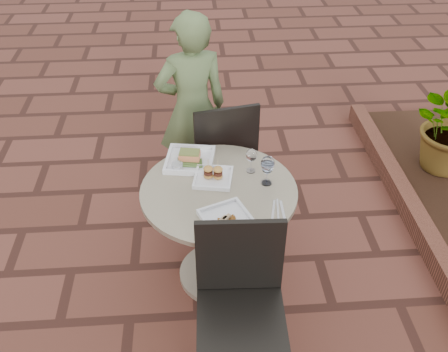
{
  "coord_description": "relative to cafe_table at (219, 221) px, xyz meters",
  "views": [
    {
      "loc": [
        0.02,
        -2.31,
        2.52
      ],
      "look_at": [
        0.18,
        -0.11,
        0.82
      ],
      "focal_mm": 40.0,
      "sensor_mm": 36.0,
      "label": 1
    }
  ],
  "objects": [
    {
      "name": "plate_tuna",
      "position": [
        0.02,
        -0.27,
        0.26
      ],
      "size": [
        0.32,
        0.32,
        0.03
      ],
      "rotation": [
        0.0,
        0.0,
        0.38
      ],
      "color": "white",
      "rests_on": "cafe_table"
    },
    {
      "name": "diner",
      "position": [
        -0.13,
        0.94,
        0.23
      ],
      "size": [
        0.59,
        0.46,
        1.44
      ],
      "primitive_type": "imported",
      "rotation": [
        0.0,
        0.0,
        3.38
      ],
      "color": "#506537",
      "rests_on": "ground"
    },
    {
      "name": "wine_glass_far",
      "position": [
        0.28,
        0.03,
        0.38
      ],
      "size": [
        0.08,
        0.08,
        0.18
      ],
      "color": "white",
      "rests_on": "cafe_table"
    },
    {
      "name": "cutlery_set",
      "position": [
        0.31,
        -0.22,
        0.25
      ],
      "size": [
        0.11,
        0.22,
        0.0
      ],
      "primitive_type": null,
      "rotation": [
        0.0,
        0.0,
        -0.09
      ],
      "color": "silver",
      "rests_on": "cafe_table"
    },
    {
      "name": "plate_salmon",
      "position": [
        -0.16,
        0.27,
        0.27
      ],
      "size": [
        0.33,
        0.33,
        0.08
      ],
      "rotation": [
        0.0,
        0.0,
        -0.16
      ],
      "color": "white",
      "rests_on": "cafe_table"
    },
    {
      "name": "plate_sliders",
      "position": [
        -0.03,
        0.09,
        0.27
      ],
      "size": [
        0.25,
        0.25,
        0.14
      ],
      "rotation": [
        0.0,
        0.0,
        -0.18
      ],
      "color": "white",
      "rests_on": "cafe_table"
    },
    {
      "name": "planter_curb",
      "position": [
        1.45,
        0.41,
        -0.41
      ],
      "size": [
        0.12,
        3.0,
        0.15
      ],
      "primitive_type": "cube",
      "color": "brown",
      "rests_on": "ground"
    },
    {
      "name": "wine_glass_right",
      "position": [
        0.28,
        0.03,
        0.36
      ],
      "size": [
        0.07,
        0.07,
        0.16
      ],
      "color": "white",
      "rests_on": "cafe_table"
    },
    {
      "name": "wine_glass_mid",
      "position": [
        0.2,
        0.16,
        0.36
      ],
      "size": [
        0.07,
        0.07,
        0.16
      ],
      "color": "white",
      "rests_on": "cafe_table"
    },
    {
      "name": "steel_ramekin",
      "position": [
        -0.23,
        0.19,
        0.27
      ],
      "size": [
        0.07,
        0.07,
        0.05
      ],
      "primitive_type": "cylinder",
      "rotation": [
        0.0,
        0.0,
        0.06
      ],
      "color": "silver",
      "rests_on": "cafe_table"
    },
    {
      "name": "ground",
      "position": [
        -0.15,
        0.11,
        -0.48
      ],
      "size": [
        60.0,
        60.0,
        0.0
      ],
      "primitive_type": "plane",
      "color": "#5A2D23",
      "rests_on": "ground"
    },
    {
      "name": "chair_far",
      "position": [
        0.07,
        0.66,
        0.07
      ],
      "size": [
        0.52,
        0.52,
        0.93
      ],
      "rotation": [
        0.0,
        0.0,
        3.35
      ],
      "color": "black",
      "rests_on": "ground"
    },
    {
      "name": "chair_near",
      "position": [
        0.07,
        -0.6,
        0.07
      ],
      "size": [
        0.46,
        0.46,
        0.93
      ],
      "rotation": [
        0.0,
        0.0,
        -0.04
      ],
      "color": "black",
      "rests_on": "ground"
    },
    {
      "name": "cafe_table",
      "position": [
        0.0,
        0.0,
        0.0
      ],
      "size": [
        0.9,
        0.9,
        0.73
      ],
      "color": "gray",
      "rests_on": "ground"
    }
  ]
}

